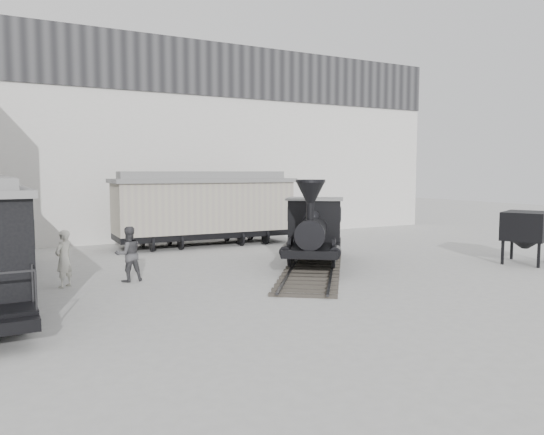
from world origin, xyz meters
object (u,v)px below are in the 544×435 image
visitor_b (128,254)px  visitor_a (64,259)px  coal_hopper (525,230)px  locomotive (314,235)px  boxcar (205,207)px

visitor_b → visitor_a: bearing=-9.4°
visitor_a → coal_hopper: 17.81m
coal_hopper → locomotive: bearing=130.9°
locomotive → boxcar: (-1.64, 7.71, 0.73)m
locomotive → coal_hopper: size_ratio=3.66×
locomotive → coal_hopper: 8.77m
boxcar → visitor_b: bearing=-126.0°
boxcar → visitor_b: size_ratio=4.90×
boxcar → locomotive: bearing=-76.0°
locomotive → visitor_a: bearing=-147.4°
visitor_a → coal_hopper: (17.29, -4.26, 0.45)m
visitor_a → locomotive: bearing=133.1°
locomotive → visitor_b: (-7.22, 0.57, -0.31)m
locomotive → visitor_b: bearing=-147.8°
visitor_a → coal_hopper: size_ratio=0.77×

